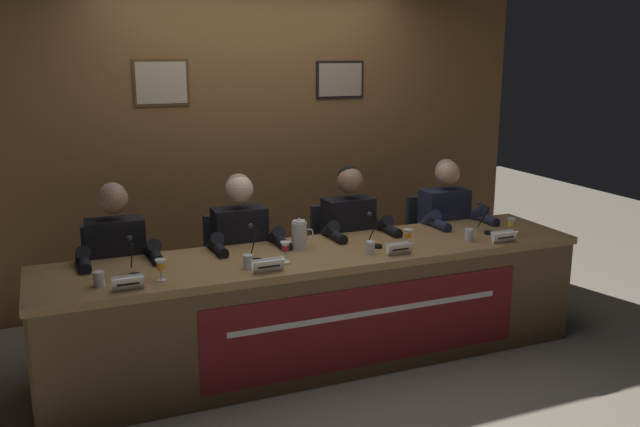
% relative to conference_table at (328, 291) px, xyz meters
% --- Properties ---
extents(ground_plane, '(12.00, 12.00, 0.00)m').
position_rel_conference_table_xyz_m(ground_plane, '(-0.01, 0.12, -0.52)').
color(ground_plane, gray).
extents(wall_back_panelled, '(4.78, 0.14, 2.60)m').
position_rel_conference_table_xyz_m(wall_back_panelled, '(-0.01, 1.54, 0.78)').
color(wall_back_panelled, brown).
rests_on(wall_back_panelled, ground_plane).
extents(conference_table, '(3.58, 0.77, 0.76)m').
position_rel_conference_table_xyz_m(conference_table, '(0.00, 0.00, 0.00)').
color(conference_table, olive).
rests_on(conference_table, ground_plane).
extents(chair_far_left, '(0.44, 0.45, 0.90)m').
position_rel_conference_table_xyz_m(chair_far_left, '(-1.24, 0.68, -0.09)').
color(chair_far_left, black).
rests_on(chair_far_left, ground_plane).
extents(panelist_far_left, '(0.51, 0.48, 1.22)m').
position_rel_conference_table_xyz_m(panelist_far_left, '(-1.24, 0.48, 0.19)').
color(panelist_far_left, black).
rests_on(panelist_far_left, ground_plane).
extents(nameplate_far_left, '(0.17, 0.06, 0.08)m').
position_rel_conference_table_xyz_m(nameplate_far_left, '(-1.25, -0.17, 0.28)').
color(nameplate_far_left, white).
rests_on(nameplate_far_left, conference_table).
extents(juice_glass_far_left, '(0.06, 0.06, 0.12)m').
position_rel_conference_table_xyz_m(juice_glass_far_left, '(-1.06, -0.08, 0.33)').
color(juice_glass_far_left, white).
rests_on(juice_glass_far_left, conference_table).
extents(water_cup_far_left, '(0.06, 0.06, 0.08)m').
position_rel_conference_table_xyz_m(water_cup_far_left, '(-1.39, -0.05, 0.28)').
color(water_cup_far_left, silver).
rests_on(water_cup_far_left, conference_table).
extents(microphone_far_left, '(0.06, 0.17, 0.22)m').
position_rel_conference_table_xyz_m(microphone_far_left, '(-1.19, 0.08, 0.31)').
color(microphone_far_left, black).
rests_on(microphone_far_left, conference_table).
extents(chair_center_left, '(0.44, 0.45, 0.90)m').
position_rel_conference_table_xyz_m(chair_center_left, '(-0.42, 0.68, -0.09)').
color(chair_center_left, black).
rests_on(chair_center_left, ground_plane).
extents(panelist_center_left, '(0.51, 0.48, 1.22)m').
position_rel_conference_table_xyz_m(panelist_center_left, '(-0.42, 0.48, 0.19)').
color(panelist_center_left, black).
rests_on(panelist_center_left, ground_plane).
extents(nameplate_center_left, '(0.19, 0.06, 0.08)m').
position_rel_conference_table_xyz_m(nameplate_center_left, '(-0.45, -0.17, 0.28)').
color(nameplate_center_left, white).
rests_on(nameplate_center_left, conference_table).
extents(juice_glass_center_left, '(0.06, 0.06, 0.12)m').
position_rel_conference_table_xyz_m(juice_glass_center_left, '(-0.29, -0.01, 0.33)').
color(juice_glass_center_left, white).
rests_on(juice_glass_center_left, conference_table).
extents(water_cup_center_left, '(0.06, 0.06, 0.08)m').
position_rel_conference_table_xyz_m(water_cup_center_left, '(-0.54, -0.06, 0.28)').
color(water_cup_center_left, silver).
rests_on(water_cup_center_left, conference_table).
extents(microphone_center_left, '(0.06, 0.17, 0.22)m').
position_rel_conference_table_xyz_m(microphone_center_left, '(-0.46, 0.08, 0.31)').
color(microphone_center_left, black).
rests_on(microphone_center_left, conference_table).
extents(chair_center_right, '(0.44, 0.45, 0.90)m').
position_rel_conference_table_xyz_m(chair_center_right, '(0.41, 0.68, -0.09)').
color(chair_center_right, black).
rests_on(chair_center_right, ground_plane).
extents(panelist_center_right, '(0.51, 0.48, 1.22)m').
position_rel_conference_table_xyz_m(panelist_center_right, '(0.41, 0.48, 0.19)').
color(panelist_center_right, black).
rests_on(panelist_center_right, ground_plane).
extents(nameplate_center_right, '(0.17, 0.06, 0.08)m').
position_rel_conference_table_xyz_m(nameplate_center_right, '(0.43, -0.16, 0.28)').
color(nameplate_center_right, white).
rests_on(nameplate_center_right, conference_table).
extents(juice_glass_center_right, '(0.06, 0.06, 0.12)m').
position_rel_conference_table_xyz_m(juice_glass_center_right, '(0.56, -0.03, 0.33)').
color(juice_glass_center_right, white).
rests_on(juice_glass_center_right, conference_table).
extents(water_cup_center_right, '(0.06, 0.06, 0.08)m').
position_rel_conference_table_xyz_m(water_cup_center_right, '(0.26, -0.07, 0.28)').
color(water_cup_center_right, silver).
rests_on(water_cup_center_right, conference_table).
extents(microphone_center_right, '(0.06, 0.17, 0.22)m').
position_rel_conference_table_xyz_m(microphone_center_right, '(0.37, 0.08, 0.31)').
color(microphone_center_right, black).
rests_on(microphone_center_right, conference_table).
extents(chair_far_right, '(0.44, 0.45, 0.90)m').
position_rel_conference_table_xyz_m(chair_far_right, '(1.23, 0.68, -0.09)').
color(chair_far_right, black).
rests_on(chair_far_right, ground_plane).
extents(panelist_far_right, '(0.51, 0.48, 1.22)m').
position_rel_conference_table_xyz_m(panelist_far_right, '(1.23, 0.48, 0.19)').
color(panelist_far_right, black).
rests_on(panelist_far_right, ground_plane).
extents(nameplate_far_right, '(0.18, 0.06, 0.08)m').
position_rel_conference_table_xyz_m(nameplate_far_right, '(1.22, -0.18, 0.28)').
color(nameplate_far_right, white).
rests_on(nameplate_far_right, conference_table).
extents(juice_glass_far_right, '(0.06, 0.06, 0.12)m').
position_rel_conference_table_xyz_m(juice_glass_far_right, '(1.38, -0.05, 0.33)').
color(juice_glass_far_right, white).
rests_on(juice_glass_far_right, conference_table).
extents(water_cup_far_right, '(0.06, 0.06, 0.08)m').
position_rel_conference_table_xyz_m(water_cup_far_right, '(1.03, -0.06, 0.28)').
color(water_cup_far_right, silver).
rests_on(water_cup_far_right, conference_table).
extents(microphone_far_right, '(0.06, 0.17, 0.22)m').
position_rel_conference_table_xyz_m(microphone_far_right, '(1.26, 0.08, 0.31)').
color(microphone_far_right, black).
rests_on(microphone_far_right, conference_table).
extents(water_pitcher_central, '(0.15, 0.10, 0.21)m').
position_rel_conference_table_xyz_m(water_pitcher_central, '(-0.11, 0.21, 0.33)').
color(water_pitcher_central, silver).
rests_on(water_pitcher_central, conference_table).
extents(document_stack_center_left, '(0.21, 0.16, 0.01)m').
position_rel_conference_table_xyz_m(document_stack_center_left, '(-0.39, -0.01, 0.25)').
color(document_stack_center_left, white).
rests_on(document_stack_center_left, conference_table).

